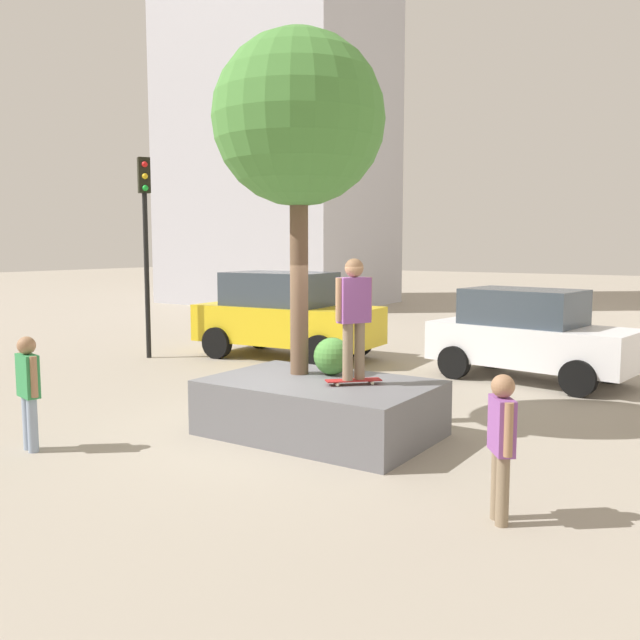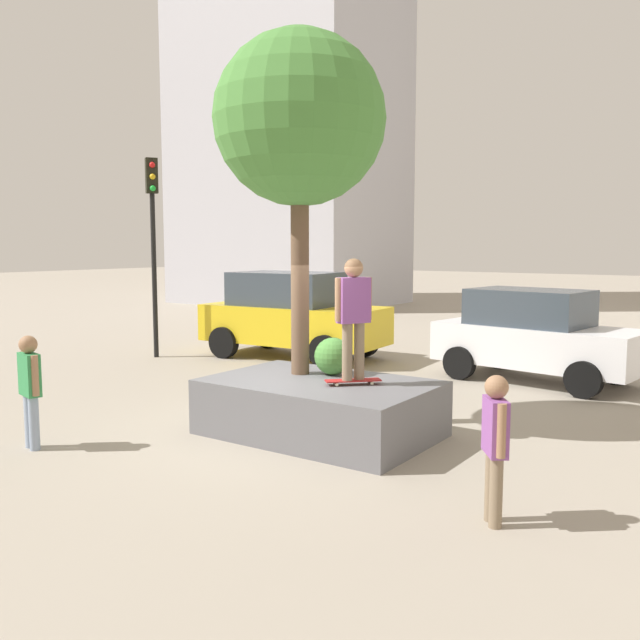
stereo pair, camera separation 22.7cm
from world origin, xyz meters
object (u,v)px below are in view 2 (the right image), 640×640
at_px(plaza_tree, 299,121).
at_px(traffic_light_median, 153,224).
at_px(skateboarder, 353,310).
at_px(pedestrian_crossing, 30,384).
at_px(planter_ledge, 320,408).
at_px(police_car, 535,335).
at_px(bystander_watching, 495,439).
at_px(taxi_cab, 292,314).
at_px(skateboard, 353,381).

xyz_separation_m(plaza_tree, traffic_light_median, (-6.80, 3.13, -1.32)).
xyz_separation_m(skateboarder, pedestrian_crossing, (-3.43, -2.86, -0.97)).
bearing_deg(skateboarder, traffic_light_median, 156.87).
xyz_separation_m(planter_ledge, police_car, (1.38, 5.78, 0.56)).
bearing_deg(planter_ledge, pedestrian_crossing, -135.43).
bearing_deg(pedestrian_crossing, bystander_watching, 10.76).
xyz_separation_m(planter_ledge, taxi_cab, (-4.55, 5.34, 0.68)).
bearing_deg(plaza_tree, skateboarder, -12.74).
xyz_separation_m(skateboard, taxi_cab, (-5.11, 5.31, 0.21)).
relative_size(planter_ledge, skateboard, 4.57).
xyz_separation_m(taxi_cab, pedestrian_crossing, (1.68, -8.17, -0.17)).
bearing_deg(traffic_light_median, pedestrian_crossing, -54.27).
xyz_separation_m(skateboarder, bystander_watching, (2.72, -1.69, -1.00)).
height_order(skateboarder, traffic_light_median, traffic_light_median).
bearing_deg(planter_ledge, skateboarder, 2.96).
relative_size(police_car, traffic_light_median, 0.87).
distance_m(plaza_tree, skateboarder, 2.99).
distance_m(skateboarder, bystander_watching, 3.36).
bearing_deg(plaza_tree, planter_ledge, -26.44).
bearing_deg(taxi_cab, pedestrian_crossing, -78.40).
distance_m(planter_ledge, traffic_light_median, 8.63).
relative_size(skateboard, pedestrian_crossing, 0.45).
bearing_deg(bystander_watching, skateboarder, 148.09).
height_order(taxi_cab, bystander_watching, taxi_cab).
bearing_deg(pedestrian_crossing, planter_ledge, 44.57).
bearing_deg(police_car, skateboarder, -98.18).
bearing_deg(planter_ledge, police_car, 76.55).
height_order(plaza_tree, traffic_light_median, plaza_tree).
bearing_deg(pedestrian_crossing, taxi_cab, 101.60).
bearing_deg(bystander_watching, taxi_cab, 138.19).
xyz_separation_m(planter_ledge, skateboard, (0.56, 0.03, 0.46)).
xyz_separation_m(plaza_tree, skateboard, (1.12, -0.25, -3.77)).
bearing_deg(taxi_cab, skateboarder, -46.10).
bearing_deg(plaza_tree, pedestrian_crossing, -126.52).
relative_size(skateboard, skateboarder, 0.41).
height_order(skateboard, pedestrian_crossing, pedestrian_crossing).
bearing_deg(skateboard, plaza_tree, 167.26).
xyz_separation_m(traffic_light_median, bystander_watching, (10.64, -5.08, -2.44)).
xyz_separation_m(skateboarder, taxi_cab, (-5.11, 5.31, -0.80)).
bearing_deg(skateboard, traffic_light_median, 156.87).
xyz_separation_m(police_car, bystander_watching, (1.89, -7.44, -0.08)).
xyz_separation_m(planter_ledge, skateboarder, (0.56, 0.03, 1.48)).
bearing_deg(police_car, bystander_watching, -75.72).
bearing_deg(plaza_tree, police_car, 70.45).
bearing_deg(plaza_tree, taxi_cab, 128.25).
height_order(planter_ledge, skateboard, skateboard).
relative_size(planter_ledge, police_car, 0.76).
distance_m(pedestrian_crossing, bystander_watching, 6.26).
bearing_deg(traffic_light_median, taxi_cab, 34.35).
distance_m(skateboard, police_car, 5.81).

